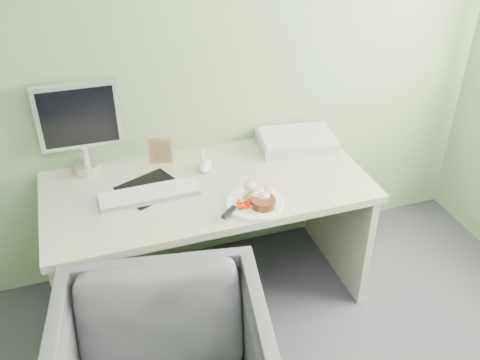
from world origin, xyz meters
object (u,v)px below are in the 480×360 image
object	(u,v)px
plate	(254,203)
scanner	(297,141)
desk	(209,214)
monitor	(80,124)

from	to	relation	value
plate	scanner	bearing A→B (deg)	47.76
plate	scanner	xyz separation A→B (m)	(0.41, 0.45, 0.03)
desk	scanner	size ratio (longest dim) A/B	3.86
desk	scanner	bearing A→B (deg)	20.34
plate	scanner	world-z (taller)	scanner
desk	plate	distance (m)	0.34
desk	monitor	bearing A→B (deg)	150.43
desk	plate	world-z (taller)	plate
plate	desk	bearing A→B (deg)	124.22
monitor	plate	bearing A→B (deg)	-36.23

